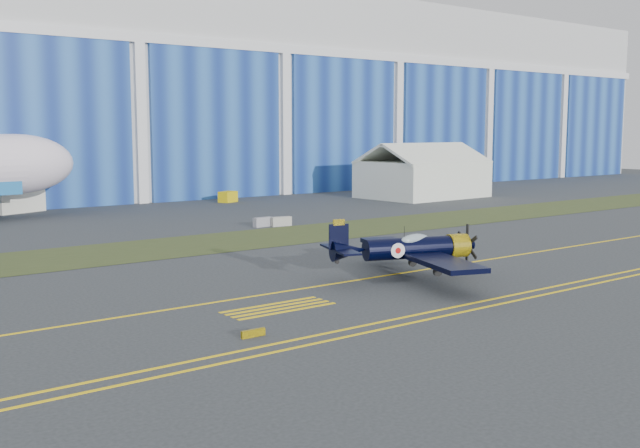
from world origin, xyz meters
TOP-DOWN VIEW (x-y plane):
  - ground at (0.00, 0.00)m, footprint 260.00×260.00m
  - grass_median at (0.00, 14.00)m, footprint 260.00×10.00m
  - hangar at (0.00, 71.79)m, footprint 220.00×45.70m
  - taxiway_centreline at (0.00, -5.00)m, footprint 200.00×0.20m
  - edge_line_near at (0.00, -14.50)m, footprint 80.00×0.20m
  - edge_line_far at (0.00, -13.50)m, footprint 80.00×0.20m
  - hold_short_ladder at (-18.00, -8.10)m, footprint 6.00×2.40m
  - guard_board_left at (-22.00, -12.00)m, footprint 1.20×0.15m
  - warbird at (-7.48, -6.79)m, footprint 14.35×15.76m
  - tent at (34.52, 34.06)m, footprint 16.77×12.65m
  - shipping_container at (-15.76, 47.61)m, footprint 6.35×4.52m
  - tug at (9.36, 44.03)m, footprint 2.79×2.34m
  - gse_box at (48.88, 43.73)m, footprint 3.27×1.83m
  - barrier_a at (-0.61, 20.30)m, footprint 2.04×0.76m
  - barrier_b at (1.05, 19.63)m, footprint 2.07×0.88m

SIDE VIEW (x-z plane):
  - ground at x=0.00m, z-range 0.00..0.00m
  - taxiway_centreline at x=0.00m, z-range 0.00..0.02m
  - edge_line_near at x=0.00m, z-range 0.00..0.02m
  - edge_line_far at x=0.00m, z-range 0.00..0.02m
  - hold_short_ladder at x=-18.00m, z-range 0.00..0.02m
  - grass_median at x=0.00m, z-range 0.01..0.03m
  - guard_board_left at x=-22.00m, z-range 0.00..0.35m
  - barrier_a at x=-0.61m, z-range 0.00..0.90m
  - barrier_b at x=1.05m, z-range 0.00..0.90m
  - tug at x=9.36m, z-range 0.00..1.39m
  - gse_box at x=48.88m, z-range 0.00..1.92m
  - shipping_container at x=-15.76m, z-range 0.00..2.56m
  - warbird at x=-7.48m, z-range 0.04..3.90m
  - tent at x=34.52m, z-range 0.00..7.54m
  - hangar at x=0.00m, z-range -0.04..29.96m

